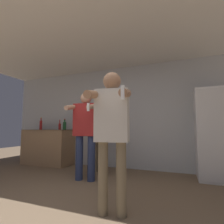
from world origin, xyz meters
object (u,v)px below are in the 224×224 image
bottle_tall_gin (41,125)px  bottle_brown_liquor (60,126)px  bottle_red_label (65,125)px  person_spectator_back (99,130)px  person_woman_foreground (112,126)px  refrigerator (216,134)px  person_man_side (85,129)px

bottle_tall_gin → bottle_brown_liquor: size_ratio=1.30×
bottle_red_label → person_spectator_back: bearing=-15.6°
bottle_brown_liquor → person_woman_foreground: bearing=-40.8°
bottle_red_label → bottle_tall_gin: 0.82m
person_spectator_back → bottle_tall_gin: bearing=170.6°
refrigerator → person_man_side: size_ratio=1.04×
bottle_tall_gin → person_man_side: bearing=-25.2°
bottle_tall_gin → person_spectator_back: 2.03m
refrigerator → person_woman_foreground: size_ratio=1.05×
refrigerator → bottle_red_label: bearing=179.6°
bottle_red_label → person_woman_foreground: (2.15, -1.99, -0.05)m
refrigerator → bottle_brown_liquor: 3.69m
bottle_red_label → person_spectator_back: 1.23m
bottle_brown_liquor → person_man_side: bearing=-34.9°
bottle_tall_gin → bottle_brown_liquor: bearing=0.0°
person_woman_foreground → person_man_side: 1.43m
bottle_tall_gin → refrigerator: bearing=-0.3°
refrigerator → person_man_side: 2.52m
bottle_brown_liquor → bottle_red_label: bearing=0.0°
person_woman_foreground → person_spectator_back: bearing=120.2°
bottle_brown_liquor → person_spectator_back: size_ratio=0.18×
person_woman_foreground → person_man_side: size_ratio=0.99×
bottle_red_label → person_man_side: size_ratio=0.18×
refrigerator → person_woman_foreground: bearing=-125.0°
person_woman_foreground → person_spectator_back: (-0.97, 1.66, -0.07)m
person_man_side → person_spectator_back: person_man_side is taller
person_woman_foreground → person_man_side: person_man_side is taller
person_woman_foreground → person_spectator_back: size_ratio=1.07×
bottle_red_label → person_man_side: 1.52m
person_man_side → bottle_tall_gin: bearing=154.8°
bottle_tall_gin → person_woman_foreground: bearing=-33.9°
bottle_brown_liquor → person_woman_foreground: 3.05m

